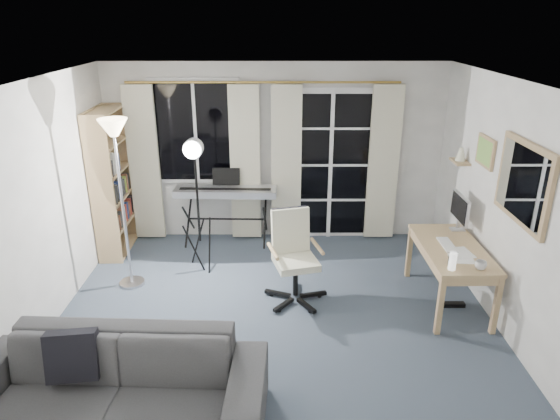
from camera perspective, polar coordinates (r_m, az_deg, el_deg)
The scene contains 17 objects.
floor at distance 5.42m, azimuth -0.65°, elevation -11.56°, with size 4.50×4.00×0.02m, color #353F4E.
window at distance 6.77m, azimuth -9.60°, elevation 8.80°, with size 1.20×0.08×1.40m.
french_door at distance 6.84m, azimuth 5.76°, elevation 5.00°, with size 1.32×0.09×2.11m.
curtains at distance 6.70m, azimuth -1.75°, elevation 5.36°, with size 3.60×0.07×2.13m.
bookshelf at distance 6.76m, azimuth -18.89°, elevation 2.59°, with size 0.32×0.88×1.89m.
torchiere_lamp at distance 5.59m, azimuth -18.19°, elevation 6.06°, with size 0.36×0.36×1.94m.
keyboard_piano at distance 6.66m, azimuth -6.22°, elevation 1.98°, with size 1.36×0.68×0.98m.
studio_light at distance 5.78m, azimuth -9.76°, elevation 5.14°, with size 0.30×0.34×1.69m.
office_chair at distance 5.42m, azimuth 1.46°, elevation -4.32°, with size 0.70×0.68×1.00m.
desk at distance 5.60m, azimuth 19.02°, elevation -4.76°, with size 0.63×1.25×0.67m.
monitor at distance 5.93m, azimuth 19.87°, elevation 0.10°, with size 0.16×0.48×0.42m.
desk_clutter at distance 5.43m, azimuth 19.08°, elevation -6.35°, with size 0.39×0.76×0.84m.
mug at distance 5.16m, azimuth 21.96°, elevation -5.78°, with size 0.11×0.09×0.11m, color silver.
wall_mirror at distance 4.93m, azimuth 26.04°, elevation 2.79°, with size 0.04×0.94×0.74m.
framed_print at distance 5.71m, azimuth 22.44°, elevation 6.18°, with size 0.03×0.42×0.32m.
wall_shelf at distance 6.18m, azimuth 19.93°, elevation 5.74°, with size 0.16×0.30×0.18m.
sofa at distance 4.10m, azimuth -18.80°, elevation -17.41°, with size 2.31×0.77×0.89m.
Camera 1 is at (0.05, -4.55, 2.94)m, focal length 32.00 mm.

